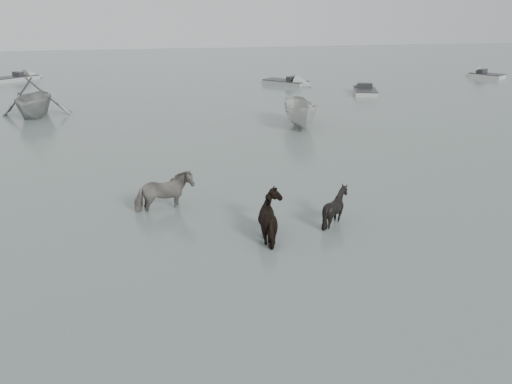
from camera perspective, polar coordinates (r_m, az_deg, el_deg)
ground at (r=14.07m, az=-2.95°, el=-6.46°), size 140.00×140.00×0.00m
pony_pinto at (r=16.62m, az=-10.54°, el=0.60°), size 2.06×1.27×1.62m
pony_dark at (r=14.52m, az=2.28°, el=-2.01°), size 1.84×1.98×1.63m
pony_black at (r=15.60m, az=9.09°, el=-1.19°), size 1.25×1.12×1.34m
rowboat_trail at (r=33.60m, az=-24.13°, el=10.06°), size 4.38×5.01×2.54m
boat_small at (r=28.19m, az=5.14°, el=9.13°), size 2.09×4.46×1.66m
skiff_port at (r=39.74m, az=12.38°, el=11.41°), size 3.01×4.89×0.75m
skiff_mid at (r=43.70m, az=3.40°, el=12.64°), size 4.72×4.95×0.75m
skiff_star at (r=52.62m, az=24.93°, el=12.17°), size 3.44×4.28×0.75m
skiff_far at (r=50.60m, az=-26.30°, el=11.70°), size 5.95×5.67×0.75m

